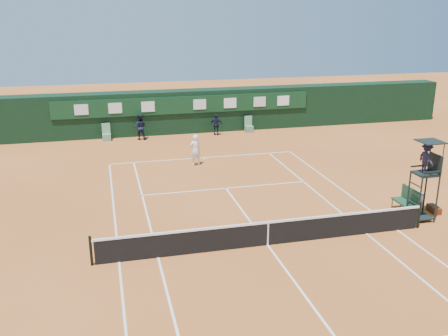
# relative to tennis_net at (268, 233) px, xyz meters

# --- Properties ---
(ground) EXTENTS (90.00, 90.00, 0.00)m
(ground) POSITION_rel_tennis_net_xyz_m (0.00, 0.00, -0.51)
(ground) COLOR #BD652C
(ground) RESTS_ON ground
(court_lines) EXTENTS (11.05, 23.85, 0.01)m
(court_lines) POSITION_rel_tennis_net_xyz_m (0.00, 0.00, -0.50)
(court_lines) COLOR silver
(court_lines) RESTS_ON ground
(tennis_net) EXTENTS (12.90, 0.10, 1.10)m
(tennis_net) POSITION_rel_tennis_net_xyz_m (0.00, 0.00, 0.00)
(tennis_net) COLOR black
(tennis_net) RESTS_ON ground
(back_wall) EXTENTS (40.00, 1.65, 3.00)m
(back_wall) POSITION_rel_tennis_net_xyz_m (0.00, 18.74, 1.00)
(back_wall) COLOR black
(back_wall) RESTS_ON ground
(linesman_chair_left) EXTENTS (0.55, 0.50, 1.15)m
(linesman_chair_left) POSITION_rel_tennis_net_xyz_m (-5.50, 17.48, -0.19)
(linesman_chair_left) COLOR #5B8C68
(linesman_chair_left) RESTS_ON ground
(linesman_chair_right) EXTENTS (0.55, 0.50, 1.15)m
(linesman_chair_right) POSITION_rel_tennis_net_xyz_m (4.50, 17.48, -0.19)
(linesman_chair_right) COLOR #568460
(linesman_chair_right) RESTS_ON ground
(umpire_chair) EXTENTS (0.96, 0.95, 3.42)m
(umpire_chair) POSITION_rel_tennis_net_xyz_m (6.98, 0.71, 1.95)
(umpire_chair) COLOR black
(umpire_chair) RESTS_ON ground
(player_bench) EXTENTS (0.56, 1.20, 1.10)m
(player_bench) POSITION_rel_tennis_net_xyz_m (6.91, 1.63, 0.09)
(player_bench) COLOR #183C26
(player_bench) RESTS_ON ground
(tennis_bag) EXTENTS (0.41, 0.78, 0.28)m
(tennis_bag) POSITION_rel_tennis_net_xyz_m (8.07, 1.28, -0.37)
(tennis_bag) COLOR black
(tennis_bag) RESTS_ON ground
(cooler) EXTENTS (0.57, 0.57, 0.65)m
(cooler) POSITION_rel_tennis_net_xyz_m (7.67, 2.11, -0.18)
(cooler) COLOR white
(cooler) RESTS_ON ground
(tennis_ball) EXTENTS (0.07, 0.07, 0.07)m
(tennis_ball) POSITION_rel_tennis_net_xyz_m (3.28, 6.41, -0.47)
(tennis_ball) COLOR #C7DE33
(tennis_ball) RESTS_ON ground
(player) EXTENTS (0.72, 0.55, 1.78)m
(player) POSITION_rel_tennis_net_xyz_m (-0.72, 10.58, 0.38)
(player) COLOR white
(player) RESTS_ON ground
(ball_kid_left) EXTENTS (0.99, 0.86, 1.74)m
(ball_kid_left) POSITION_rel_tennis_net_xyz_m (-3.25, 17.22, 0.36)
(ball_kid_left) COLOR black
(ball_kid_left) RESTS_ON ground
(ball_kid_right) EXTENTS (0.95, 0.60, 1.50)m
(ball_kid_right) POSITION_rel_tennis_net_xyz_m (2.03, 17.17, 0.24)
(ball_kid_right) COLOR black
(ball_kid_right) RESTS_ON ground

